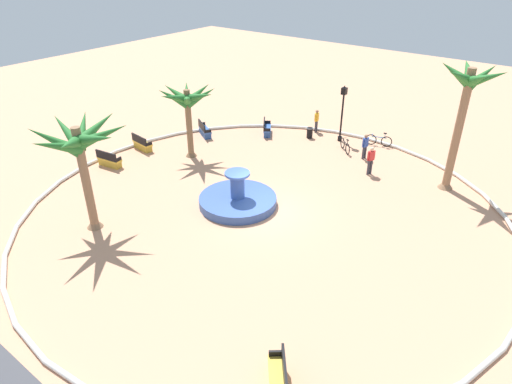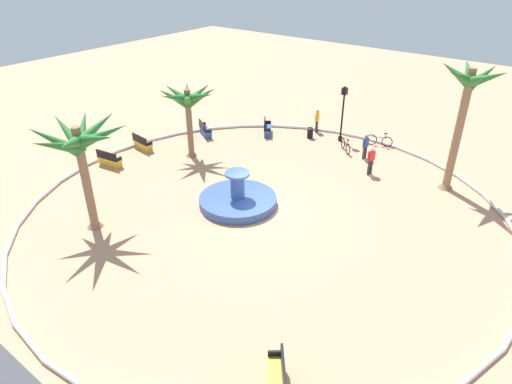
% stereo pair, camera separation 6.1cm
% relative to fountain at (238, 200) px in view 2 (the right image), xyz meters
% --- Properties ---
extents(ground_plane, '(80.00, 80.00, 0.00)m').
position_rel_fountain_xyz_m(ground_plane, '(-1.45, -0.29, -0.28)').
color(ground_plane, tan).
extents(plaza_curb, '(23.75, 23.75, 0.20)m').
position_rel_fountain_xyz_m(plaza_curb, '(-1.45, -0.29, -0.18)').
color(plaza_curb, silver).
rests_on(plaza_curb, ground).
extents(fountain, '(3.96, 3.96, 1.85)m').
position_rel_fountain_xyz_m(fountain, '(0.00, 0.00, 0.00)').
color(fountain, '#38569E').
rests_on(fountain, ground).
extents(palm_tree_near_fountain, '(3.76, 3.74, 4.51)m').
position_rel_fountain_xyz_m(palm_tree_near_fountain, '(6.16, -2.89, 3.26)').
color(palm_tree_near_fountain, brown).
rests_on(palm_tree_near_fountain, ground).
extents(palm_tree_by_curb, '(4.52, 4.46, 5.28)m').
position_rel_fountain_xyz_m(palm_tree_by_curb, '(4.06, 5.66, 3.89)').
color(palm_tree_by_curb, '#8E6B4C').
rests_on(palm_tree_by_curb, ground).
extents(palm_tree_mid_plaza, '(3.35, 3.31, 6.82)m').
position_rel_fountain_xyz_m(palm_tree_mid_plaza, '(-7.90, -8.35, 4.79)').
color(palm_tree_mid_plaza, '#8E6B4C').
rests_on(palm_tree_mid_plaza, ground).
extents(bench_east, '(1.65, 0.70, 1.00)m').
position_rel_fountain_xyz_m(bench_east, '(9.37, -1.68, 0.06)').
color(bench_east, gold).
rests_on(bench_east, ground).
extents(bench_west, '(1.65, 0.71, 1.00)m').
position_rel_fountain_xyz_m(bench_west, '(8.99, 1.15, 0.06)').
color(bench_west, gold).
rests_on(bench_west, ground).
extents(bench_north, '(1.39, 1.56, 1.00)m').
position_rel_fountain_xyz_m(bench_north, '(-7.88, 7.67, 0.06)').
color(bench_north, gold).
rests_on(bench_north, ground).
extents(bench_southeast, '(1.63, 1.26, 1.00)m').
position_rel_fountain_xyz_m(bench_southeast, '(7.78, -5.86, 0.06)').
color(bench_southeast, '#335BA8').
rests_on(bench_southeast, ground).
extents(bench_southwest, '(1.33, 1.59, 1.00)m').
position_rel_fountain_xyz_m(bench_southwest, '(4.56, -8.73, 0.06)').
color(bench_southwest, '#335BA8').
rests_on(bench_southwest, ground).
extents(lamppost, '(0.32, 0.32, 3.79)m').
position_rel_fountain_xyz_m(lamppost, '(-0.06, -10.79, 1.94)').
color(lamppost, black).
rests_on(lamppost, ground).
extents(trash_bin, '(0.46, 0.46, 0.73)m').
position_rel_fountain_xyz_m(trash_bin, '(1.82, -9.96, 0.10)').
color(trash_bin, black).
rests_on(trash_bin, ground).
extents(bicycle_red_frame, '(1.28, 1.23, 0.94)m').
position_rel_fountain_xyz_m(bicycle_red_frame, '(-1.17, -9.40, 0.10)').
color(bicycle_red_frame, black).
rests_on(bicycle_red_frame, ground).
extents(bicycle_by_lamppost, '(1.67, 0.60, 0.94)m').
position_rel_fountain_xyz_m(bicycle_by_lamppost, '(-2.51, -11.57, 0.10)').
color(bicycle_by_lamppost, black).
rests_on(bicycle_by_lamppost, ground).
extents(person_cyclist_helmet, '(0.26, 0.52, 1.62)m').
position_rel_fountain_xyz_m(person_cyclist_helmet, '(2.04, -11.18, 0.62)').
color(person_cyclist_helmet, '#33333D').
rests_on(person_cyclist_helmet, ground).
extents(person_cyclist_photo, '(0.29, 0.51, 1.59)m').
position_rel_fountain_xyz_m(person_cyclist_photo, '(-2.63, -9.12, 0.61)').
color(person_cyclist_photo, '#33333D').
rests_on(person_cyclist_photo, ground).
extents(person_pedestrian_stroll, '(0.34, 0.48, 1.70)m').
position_rel_fountain_xyz_m(person_pedestrian_stroll, '(-3.84, -7.30, 0.67)').
color(person_pedestrian_stroll, '#33333D').
rests_on(person_pedestrian_stroll, ground).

